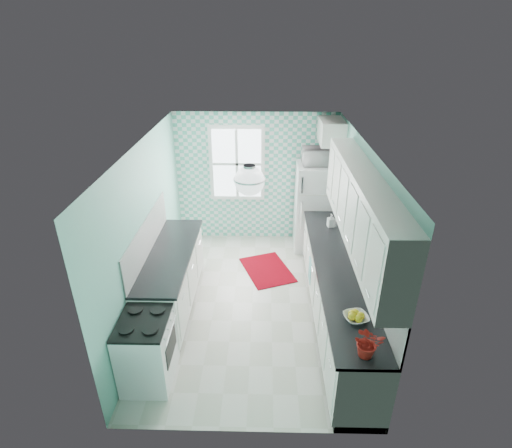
{
  "coord_description": "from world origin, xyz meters",
  "views": [
    {
      "loc": [
        0.17,
        -5.0,
        3.89
      ],
      "look_at": [
        0.05,
        0.25,
        1.25
      ],
      "focal_mm": 28.0,
      "sensor_mm": 36.0,
      "label": 1
    }
  ],
  "objects_px": {
    "fridge": "(315,207)",
    "ceiling_light": "(249,180)",
    "potted_plant": "(368,343)",
    "microwave": "(318,156)",
    "fruit_bowl": "(356,318)",
    "stove": "(147,349)",
    "sink": "(331,238)"
  },
  "relations": [
    {
      "from": "stove",
      "to": "fridge",
      "type": "bearing_deg",
      "value": 58.5
    },
    {
      "from": "fridge",
      "to": "sink",
      "type": "bearing_deg",
      "value": -82.51
    },
    {
      "from": "stove",
      "to": "sink",
      "type": "xyz_separation_m",
      "value": [
        2.4,
        1.91,
        0.48
      ]
    },
    {
      "from": "stove",
      "to": "fruit_bowl",
      "type": "height_order",
      "value": "fruit_bowl"
    },
    {
      "from": "stove",
      "to": "sink",
      "type": "height_order",
      "value": "sink"
    },
    {
      "from": "microwave",
      "to": "fridge",
      "type": "bearing_deg",
      "value": 51.37
    },
    {
      "from": "ceiling_light",
      "to": "microwave",
      "type": "relative_size",
      "value": 0.64
    },
    {
      "from": "ceiling_light",
      "to": "fridge",
      "type": "height_order",
      "value": "ceiling_light"
    },
    {
      "from": "fridge",
      "to": "stove",
      "type": "bearing_deg",
      "value": -121.53
    },
    {
      "from": "sink",
      "to": "stove",
      "type": "bearing_deg",
      "value": -139.05
    },
    {
      "from": "potted_plant",
      "to": "microwave",
      "type": "relative_size",
      "value": 0.6
    },
    {
      "from": "ceiling_light",
      "to": "fruit_bowl",
      "type": "height_order",
      "value": "ceiling_light"
    },
    {
      "from": "ceiling_light",
      "to": "microwave",
      "type": "height_order",
      "value": "ceiling_light"
    },
    {
      "from": "fridge",
      "to": "sink",
      "type": "xyz_separation_m",
      "value": [
        0.09,
        -1.37,
        0.1
      ]
    },
    {
      "from": "stove",
      "to": "microwave",
      "type": "height_order",
      "value": "microwave"
    },
    {
      "from": "ceiling_light",
      "to": "stove",
      "type": "relative_size",
      "value": 0.4
    },
    {
      "from": "fridge",
      "to": "ceiling_light",
      "type": "bearing_deg",
      "value": -109.5
    },
    {
      "from": "fruit_bowl",
      "to": "fridge",
      "type": "bearing_deg",
      "value": 91.57
    },
    {
      "from": "fridge",
      "to": "potted_plant",
      "type": "bearing_deg",
      "value": -85.07
    },
    {
      "from": "fridge",
      "to": "fruit_bowl",
      "type": "xyz_separation_m",
      "value": [
        0.09,
        -3.3,
        0.14
      ]
    },
    {
      "from": "ceiling_light",
      "to": "microwave",
      "type": "xyz_separation_m",
      "value": [
        1.11,
        2.6,
        -0.51
      ]
    },
    {
      "from": "ceiling_light",
      "to": "fruit_bowl",
      "type": "relative_size",
      "value": 1.32
    },
    {
      "from": "potted_plant",
      "to": "microwave",
      "type": "xyz_separation_m",
      "value": [
        -0.09,
        3.82,
        0.71
      ]
    },
    {
      "from": "stove",
      "to": "sink",
      "type": "distance_m",
      "value": 3.11
    },
    {
      "from": "fridge",
      "to": "microwave",
      "type": "height_order",
      "value": "microwave"
    },
    {
      "from": "potted_plant",
      "to": "fridge",
      "type": "bearing_deg",
      "value": 91.35
    },
    {
      "from": "fridge",
      "to": "potted_plant",
      "type": "relative_size",
      "value": 5.09
    },
    {
      "from": "ceiling_light",
      "to": "fruit_bowl",
      "type": "bearing_deg",
      "value": -29.98
    },
    {
      "from": "fridge",
      "to": "fruit_bowl",
      "type": "relative_size",
      "value": 6.25
    },
    {
      "from": "stove",
      "to": "ceiling_light",
      "type": "bearing_deg",
      "value": 33.16
    },
    {
      "from": "fridge",
      "to": "stove",
      "type": "relative_size",
      "value": 1.92
    },
    {
      "from": "fruit_bowl",
      "to": "potted_plant",
      "type": "relative_size",
      "value": 0.81
    }
  ]
}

